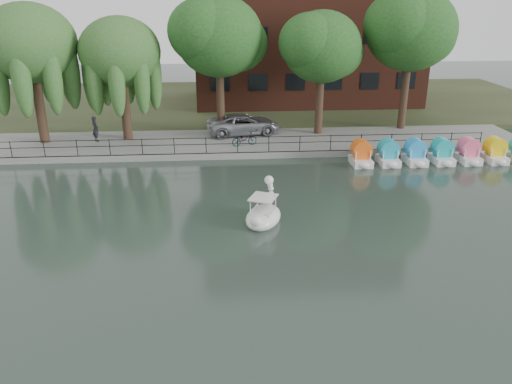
{
  "coord_description": "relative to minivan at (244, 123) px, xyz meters",
  "views": [
    {
      "loc": [
        -1.06,
        -17.31,
        9.82
      ],
      "look_at": [
        0.5,
        4.0,
        1.3
      ],
      "focal_mm": 35.0,
      "sensor_mm": 36.0,
      "label": 1
    }
  ],
  "objects": [
    {
      "name": "ground_plane",
      "position": [
        -0.61,
        -17.61,
        -1.23
      ],
      "size": [
        120.0,
        120.0,
        0.0
      ],
      "primitive_type": "plane",
      "color": "#3D4D46"
    },
    {
      "name": "promenade",
      "position": [
        -0.61,
        -1.61,
        -1.03
      ],
      "size": [
        40.0,
        6.0,
        0.4
      ],
      "primitive_type": "cube",
      "color": "gray",
      "rests_on": "ground_plane"
    },
    {
      "name": "kerb",
      "position": [
        -0.61,
        -4.56,
        -1.03
      ],
      "size": [
        40.0,
        0.25,
        0.4
      ],
      "primitive_type": "cube",
      "color": "gray",
      "rests_on": "ground_plane"
    },
    {
      "name": "land_strip",
      "position": [
        -0.61,
        12.39,
        -1.05
      ],
      "size": [
        60.0,
        22.0,
        0.36
      ],
      "primitive_type": "cube",
      "color": "#47512D",
      "rests_on": "ground_plane"
    },
    {
      "name": "railing",
      "position": [
        -0.61,
        -4.36,
        -0.08
      ],
      "size": [
        32.0,
        0.05,
        1.0
      ],
      "color": "black",
      "rests_on": "promenade"
    },
    {
      "name": "willow_left",
      "position": [
        -13.61,
        -1.11,
        5.64
      ],
      "size": [
        5.88,
        5.88,
        9.01
      ],
      "color": "#473323",
      "rests_on": "promenade"
    },
    {
      "name": "willow_mid",
      "position": [
        -8.11,
        -0.61,
        5.02
      ],
      "size": [
        5.32,
        5.32,
        8.15
      ],
      "color": "#473323",
      "rests_on": "promenade"
    },
    {
      "name": "broadleaf_center",
      "position": [
        -1.61,
        0.39,
        5.83
      ],
      "size": [
        6.0,
        6.0,
        9.25
      ],
      "color": "#473323",
      "rests_on": "promenade"
    },
    {
      "name": "broadleaf_right",
      "position": [
        5.39,
        -0.11,
        5.16
      ],
      "size": [
        5.4,
        5.4,
        8.32
      ],
      "color": "#473323",
      "rests_on": "promenade"
    },
    {
      "name": "broadleaf_far",
      "position": [
        11.89,
        0.89,
        6.17
      ],
      "size": [
        6.3,
        6.3,
        9.71
      ],
      "color": "#473323",
      "rests_on": "promenade"
    },
    {
      "name": "minivan",
      "position": [
        0.0,
        0.0,
        0.0
      ],
      "size": [
        3.79,
        6.35,
        1.66
      ],
      "primitive_type": "imported",
      "rotation": [
        0.0,
        0.0,
        1.76
      ],
      "color": "gray",
      "rests_on": "promenade"
    },
    {
      "name": "bicycle",
      "position": [
        -0.1,
        -2.94,
        -0.33
      ],
      "size": [
        1.11,
        1.82,
        1.0
      ],
      "primitive_type": "imported",
      "rotation": [
        0.0,
        0.0,
        1.89
      ],
      "color": "gray",
      "rests_on": "promenade"
    },
    {
      "name": "pedestrian",
      "position": [
        -10.14,
        -1.17,
        0.16
      ],
      "size": [
        0.82,
        0.86,
        1.98
      ],
      "primitive_type": "imported",
      "rotation": [
        0.0,
        0.0,
        2.22
      ],
      "color": "black",
      "rests_on": "promenade"
    },
    {
      "name": "swan_boat",
      "position": [
        0.21,
        -14.12,
        -0.79
      ],
      "size": [
        2.33,
        2.78,
        2.02
      ],
      "rotation": [
        0.0,
        0.0,
        -0.41
      ],
      "color": "white",
      "rests_on": "ground_plane"
    },
    {
      "name": "pedal_boat_row",
      "position": [
        12.0,
        -6.25,
        -0.62
      ],
      "size": [
        11.35,
        1.7,
        1.4
      ],
      "color": "white",
      "rests_on": "ground_plane"
    }
  ]
}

